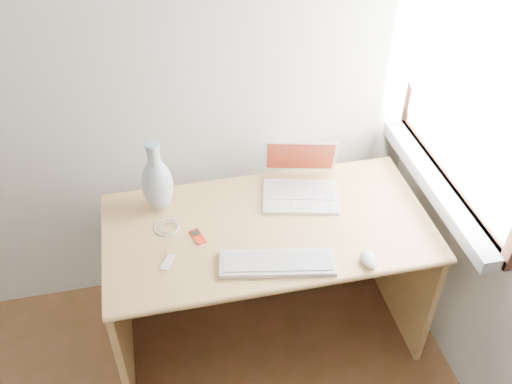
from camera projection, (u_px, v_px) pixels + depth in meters
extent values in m
cube|color=white|center=(479.00, 70.00, 2.07)|extent=(0.01, 0.90, 1.00)
cube|color=#9C9D9F|center=(435.00, 185.00, 2.40)|extent=(0.10, 0.96, 0.06)
cube|color=white|center=(462.00, 65.00, 2.04)|extent=(0.02, 0.84, 0.92)
cube|color=#DBB26A|center=(268.00, 227.00, 2.35)|extent=(1.34, 0.67, 0.03)
cube|color=#DBB26A|center=(120.00, 308.00, 2.47)|extent=(0.03, 0.63, 0.68)
cube|color=#DBB26A|center=(402.00, 261.00, 2.68)|extent=(0.03, 0.63, 0.68)
cube|color=#DBB26A|center=(252.00, 217.00, 2.74)|extent=(1.28, 0.03, 0.44)
cube|color=white|center=(300.00, 197.00, 2.46)|extent=(0.36, 0.29, 0.02)
cube|color=silver|center=(300.00, 195.00, 2.45)|extent=(0.31, 0.19, 0.00)
cube|color=white|center=(295.00, 162.00, 2.47)|extent=(0.33, 0.15, 0.20)
cube|color=maroon|center=(295.00, 162.00, 2.47)|extent=(0.30, 0.13, 0.18)
cube|color=white|center=(277.00, 263.00, 2.16)|extent=(0.46, 0.21, 0.02)
cube|color=silver|center=(277.00, 261.00, 2.15)|extent=(0.42, 0.18, 0.00)
ellipsoid|color=white|center=(369.00, 260.00, 2.16)|extent=(0.06, 0.10, 0.03)
cube|color=#B9220C|center=(198.00, 237.00, 2.28)|extent=(0.06, 0.09, 0.01)
cube|color=black|center=(198.00, 236.00, 2.28)|extent=(0.04, 0.04, 0.00)
torus|color=white|center=(167.00, 227.00, 2.32)|extent=(0.12, 0.12, 0.01)
cube|color=white|center=(167.00, 262.00, 2.17)|extent=(0.06, 0.09, 0.01)
ellipsoid|color=silver|center=(158.00, 185.00, 2.34)|extent=(0.13, 0.13, 0.24)
cylinder|color=silver|center=(153.00, 155.00, 2.24)|extent=(0.05, 0.05, 0.10)
cylinder|color=#8ECDE4|center=(152.00, 145.00, 2.21)|extent=(0.06, 0.06, 0.01)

